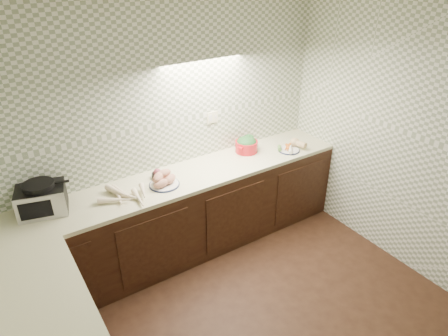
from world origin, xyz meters
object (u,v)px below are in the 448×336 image
dutch_oven (247,145)px  onion_bowl (158,174)px  sweet_potato_plate (163,180)px  veg_plate (291,146)px  toaster_oven (42,199)px  parsnip_pile (128,194)px

dutch_oven → onion_bowl: bearing=155.6°
sweet_potato_plate → onion_bowl: (0.02, 0.15, -0.01)m
veg_plate → onion_bowl: bearing=171.6°
toaster_oven → sweet_potato_plate: toaster_oven is taller
onion_bowl → sweet_potato_plate: bearing=-97.8°
sweet_potato_plate → dutch_oven: size_ratio=0.89×
onion_bowl → dutch_oven: dutch_oven is taller
toaster_oven → sweet_potato_plate: (1.04, -0.16, -0.08)m
sweet_potato_plate → veg_plate: size_ratio=0.94×
dutch_oven → veg_plate: size_ratio=1.06×
parsnip_pile → veg_plate: 1.90m
dutch_oven → veg_plate: 0.51m
veg_plate → parsnip_pile: bearing=178.6°
dutch_oven → veg_plate: bearing=-50.7°
toaster_oven → veg_plate: (2.58, -0.23, -0.09)m
parsnip_pile → sweet_potato_plate: 0.36m
parsnip_pile → toaster_oven: bearing=165.1°
toaster_oven → sweet_potato_plate: bearing=5.6°
veg_plate → sweet_potato_plate: bearing=177.3°
veg_plate → dutch_oven: bearing=153.7°
sweet_potato_plate → onion_bowl: size_ratio=2.16×
parsnip_pile → veg_plate: bearing=-1.4°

